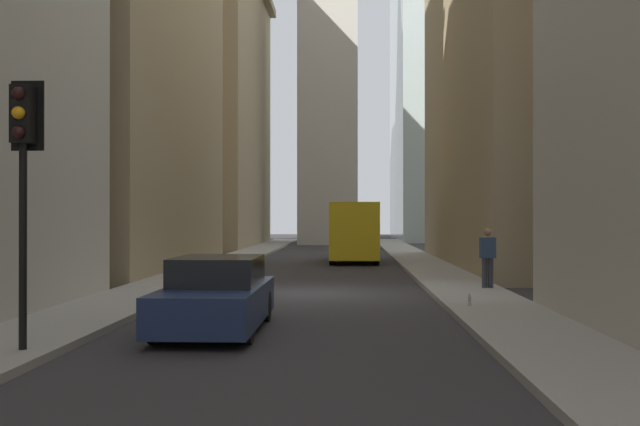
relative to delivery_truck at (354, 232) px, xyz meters
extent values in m
plane|color=#302D30|center=(-14.10, 1.40, -1.46)|extent=(135.00, 135.00, 0.00)
cube|color=gray|center=(-14.10, 5.90, -1.39)|extent=(90.00, 2.20, 0.14)
cube|color=gray|center=(-14.10, -3.10, -1.39)|extent=(90.00, 2.20, 0.14)
cube|color=#9E8966|center=(-2.55, -9.20, 8.71)|extent=(19.70, 10.00, 20.34)
cube|color=#9E8966|center=(17.68, 12.00, 10.08)|extent=(18.07, 10.00, 23.08)
cube|color=#B7B2A5|center=(22.04, 1.86, 9.28)|extent=(4.64, 4.64, 21.48)
cube|color=yellow|center=(-0.91, 0.00, 0.08)|extent=(4.60, 2.25, 2.60)
cube|color=#38383D|center=(2.29, 0.00, -0.27)|extent=(1.90, 2.25, 1.90)
cube|color=black|center=(2.29, 0.00, 0.33)|extent=(1.92, 2.09, 0.64)
cylinder|color=black|center=(2.29, -0.98, -1.02)|extent=(0.88, 0.28, 0.88)
cylinder|color=black|center=(2.29, 0.99, -1.02)|extent=(0.88, 0.28, 0.88)
cylinder|color=black|center=(-2.31, -0.98, -1.02)|extent=(0.88, 0.28, 0.88)
cylinder|color=black|center=(-2.31, 0.99, -1.02)|extent=(0.88, 0.28, 0.88)
cube|color=navy|center=(-20.93, 2.80, -0.93)|extent=(4.30, 1.78, 0.70)
cube|color=black|center=(-20.73, 2.80, -0.31)|extent=(2.10, 1.58, 0.54)
cylinder|color=black|center=(-22.28, 2.02, -1.14)|extent=(0.64, 0.22, 0.64)
cylinder|color=black|center=(-22.28, 3.58, -1.14)|extent=(0.64, 0.22, 0.64)
cylinder|color=black|center=(-19.58, 2.02, -1.14)|extent=(0.64, 0.22, 0.64)
cylinder|color=black|center=(-19.58, 3.58, -1.14)|extent=(0.64, 0.22, 0.64)
cylinder|color=black|center=(-23.62, 5.30, 0.28)|extent=(0.12, 0.12, 3.19)
cube|color=black|center=(-23.62, 5.30, 2.32)|extent=(0.28, 0.32, 0.90)
cube|color=black|center=(-23.46, 5.30, 2.32)|extent=(0.03, 0.52, 1.10)
sphere|color=black|center=(-23.78, 5.30, 2.62)|extent=(0.20, 0.20, 0.20)
sphere|color=orange|center=(-23.78, 5.30, 2.32)|extent=(0.20, 0.20, 0.20)
sphere|color=black|center=(-23.78, 5.30, 2.02)|extent=(0.20, 0.20, 0.20)
cylinder|color=#33333D|center=(-13.75, -3.83, -0.89)|extent=(0.16, 0.16, 0.86)
cylinder|color=#33333D|center=(-13.75, -3.66, -0.89)|extent=(0.16, 0.16, 0.86)
cube|color=navy|center=(-13.75, -3.75, -0.16)|extent=(0.26, 0.44, 0.59)
sphere|color=#936B4C|center=(-13.75, -3.75, 0.28)|extent=(0.22, 0.22, 0.22)
cylinder|color=#999EA3|center=(-17.87, -2.53, -1.22)|extent=(0.07, 0.07, 0.20)
cylinder|color=#999EA3|center=(-17.87, -2.53, -1.08)|extent=(0.03, 0.03, 0.07)
camera|label=1|loc=(-34.42, 0.27, 0.74)|focal=39.93mm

